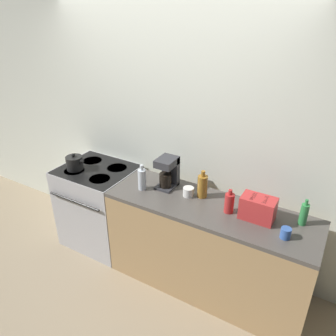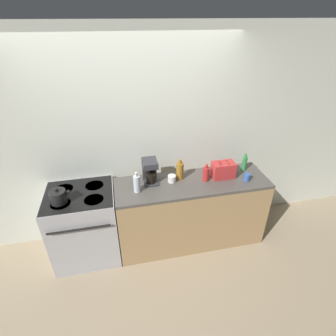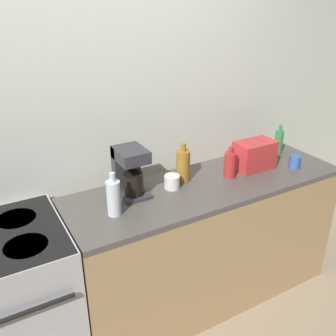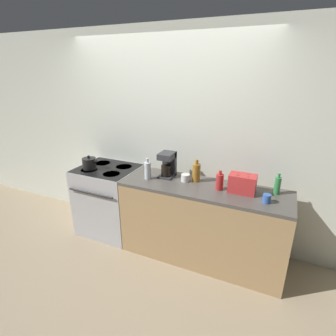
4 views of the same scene
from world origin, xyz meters
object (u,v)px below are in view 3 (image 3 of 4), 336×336
(stove, at_px, (1,310))
(coffee_maker, at_px, (130,170))
(cup_white, at_px, (172,182))
(cup_blue, at_px, (295,162))
(toaster, at_px, (254,155))
(bottle_red, at_px, (230,164))
(bottle_clear, at_px, (114,197))
(bottle_green, at_px, (279,142))
(bottle_amber, at_px, (183,165))

(stove, height_order, coffee_maker, coffee_maker)
(cup_white, bearing_deg, cup_blue, -10.08)
(toaster, height_order, bottle_red, bottle_red)
(stove, xyz_separation_m, bottle_red, (1.47, -0.03, 0.54))
(bottle_red, bearing_deg, stove, 178.78)
(bottle_clear, relative_size, bottle_green, 1.11)
(coffee_maker, xyz_separation_m, bottle_clear, (-0.18, -0.17, -0.05))
(stove, height_order, cup_blue, cup_blue)
(coffee_maker, height_order, cup_white, coffee_maker)
(coffee_maker, xyz_separation_m, bottle_amber, (0.36, -0.01, -0.05))
(toaster, distance_m, bottle_amber, 0.53)
(bottle_amber, distance_m, bottle_green, 0.85)
(cup_blue, bearing_deg, bottle_clear, 177.88)
(bottle_red, height_order, bottle_green, bottle_green)
(toaster, relative_size, cup_white, 2.78)
(stove, distance_m, toaster, 1.79)
(bottle_clear, distance_m, bottle_amber, 0.56)
(coffee_maker, height_order, bottle_red, coffee_maker)
(toaster, xyz_separation_m, cup_white, (-0.63, 0.03, -0.06))
(toaster, relative_size, bottle_green, 1.20)
(stove, xyz_separation_m, toaster, (1.70, -0.00, 0.54))
(toaster, height_order, cup_blue, toaster)
(bottle_green, distance_m, cup_blue, 0.26)
(stove, distance_m, cup_white, 1.18)
(bottle_clear, xyz_separation_m, bottle_green, (1.39, 0.19, -0.01))
(toaster, height_order, bottle_clear, bottle_clear)
(coffee_maker, distance_m, bottle_green, 1.21)
(bottle_clear, height_order, cup_blue, bottle_clear)
(bottle_amber, height_order, bottle_green, bottle_amber)
(toaster, xyz_separation_m, coffee_maker, (-0.88, 0.09, 0.06))
(cup_blue, bearing_deg, cup_white, 169.92)
(bottle_amber, height_order, bottle_red, bottle_amber)
(toaster, bearing_deg, stove, 179.89)
(toaster, distance_m, bottle_clear, 1.06)
(bottle_green, distance_m, cup_white, 0.97)
(bottle_clear, bearing_deg, toaster, 4.53)
(bottle_green, bearing_deg, bottle_clear, -172.18)
(bottle_clear, relative_size, cup_white, 2.55)
(stove, relative_size, coffee_maker, 3.12)
(bottle_amber, height_order, cup_white, bottle_amber)
(stove, height_order, cup_white, cup_white)
(bottle_amber, relative_size, bottle_green, 1.14)
(coffee_maker, bearing_deg, toaster, -5.82)
(bottle_amber, bearing_deg, bottle_green, 1.94)
(stove, relative_size, bottle_amber, 3.57)
(bottle_clear, distance_m, cup_white, 0.44)
(cup_white, bearing_deg, bottle_red, -7.55)
(toaster, relative_size, bottle_red, 1.28)
(coffee_maker, xyz_separation_m, bottle_red, (0.65, -0.12, -0.07))
(coffee_maker, relative_size, bottle_red, 1.39)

